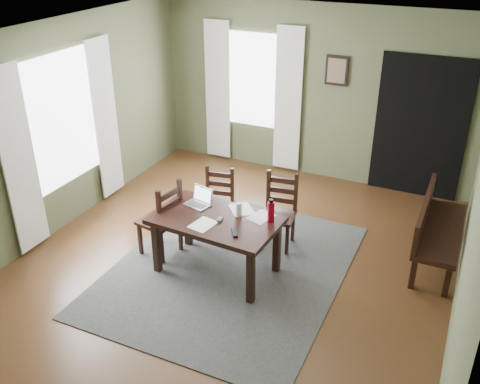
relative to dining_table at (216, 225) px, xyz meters
The scene contains 24 objects.
ground 0.66m from the dining_table, 39.30° to the left, with size 5.00×6.00×0.01m.
room_shell 1.18m from the dining_table, 39.30° to the left, with size 5.02×6.02×2.71m.
rug 0.65m from the dining_table, 39.30° to the left, with size 2.60×3.20×0.01m.
dining_table is the anchor object (origin of this frame).
chair_end 0.78m from the dining_table, behind, with size 0.50×0.50×0.99m.
chair_back_left 0.90m from the dining_table, 116.07° to the left, with size 0.46×0.46×0.89m.
chair_back_right 0.99m from the dining_table, 63.20° to the left, with size 0.46×0.46×0.95m.
bench 2.60m from the dining_table, 29.36° to the left, with size 0.48×1.49×0.84m.
laptop 0.42m from the dining_table, 145.72° to the left, with size 0.34×0.29×0.20m.
computer_mouse 0.13m from the dining_table, 27.72° to the right, with size 0.05×0.08×0.03m, color #3F3F42.
tv_remote 0.40m from the dining_table, 31.70° to the right, with size 0.05×0.19×0.02m, color black.
drinking_glass 0.31m from the dining_table, 36.91° to the left, with size 0.08×0.08×0.17m, color silver.
water_bottle 0.66m from the dining_table, 18.58° to the left, with size 0.09×0.09×0.28m.
paper_c 0.37m from the dining_table, 60.08° to the left, with size 0.24×0.32×0.00m, color white.
paper_d 0.52m from the dining_table, 27.70° to the left, with size 0.22×0.29×0.00m, color white.
paper_e 0.22m from the dining_table, 109.50° to the right, with size 0.23×0.30×0.00m, color white.
window_left 2.51m from the dining_table, behind, with size 0.01×1.30×1.70m.
window_back 3.29m from the dining_table, 106.05° to the left, with size 1.00×0.01×1.50m.
curtain_left_near 2.45m from the dining_table, 167.29° to the right, with size 0.03×0.48×2.30m.
curtain_left_far 2.64m from the dining_table, 154.32° to the left, with size 0.03×0.48×2.30m.
curtain_back_left 3.43m from the dining_table, 116.32° to the left, with size 0.44×0.03×2.30m.
curtain_back_right 3.10m from the dining_table, 94.94° to the left, with size 0.44×0.03×2.30m.
framed_picture 3.29m from the dining_table, 81.32° to the left, with size 0.34×0.03×0.44m.
doorway_back 3.56m from the dining_table, 60.04° to the left, with size 1.30×0.03×2.10m.
Camera 1 is at (2.32, -4.76, 3.75)m, focal length 40.00 mm.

